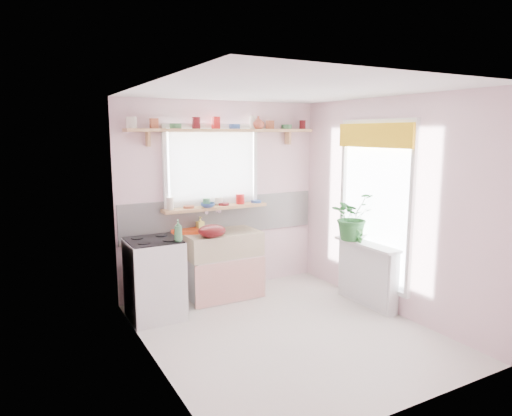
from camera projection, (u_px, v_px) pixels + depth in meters
room at (295, 191)px, 5.68m from camera, size 3.20×3.20×3.20m
sink_unit at (222, 264)px, 5.82m from camera, size 0.95×0.65×1.11m
cooker at (155, 279)px, 5.16m from camera, size 0.58×0.58×0.93m
radiator_ledge at (367, 273)px, 5.57m from camera, size 0.22×0.95×0.78m
windowsill at (215, 207)px, 5.87m from camera, size 1.40×0.22×0.04m
pine_shelf at (225, 130)px, 5.77m from camera, size 2.52×0.24×0.04m
shelf_crockery at (224, 124)px, 5.75m from camera, size 2.47×0.11×0.12m
sill_crockery at (212, 202)px, 5.83m from camera, size 1.35×0.11×0.12m
dish_tray at (188, 231)px, 5.75m from camera, size 0.49×0.42×0.04m
colander at (212, 231)px, 5.47m from camera, size 0.42×0.42×0.15m
jade_plant at (352, 216)px, 5.63m from camera, size 0.61×0.56×0.60m
fruit_bowl at (355, 235)px, 5.76m from camera, size 0.41×0.41×0.08m
herb_pot at (360, 235)px, 5.50m from camera, size 0.10×0.07×0.19m
soap_bottle_sink at (200, 224)px, 5.82m from camera, size 0.09×0.09×0.18m
sill_cup at (218, 201)px, 5.94m from camera, size 0.16×0.16×0.10m
sill_bowl at (208, 205)px, 5.75m from camera, size 0.24×0.24×0.06m
shelf_vase at (258, 122)px, 5.94m from camera, size 0.19×0.19×0.16m
cooker_bottle at (178, 231)px, 4.98m from camera, size 0.12×0.12×0.24m
fruit at (355, 230)px, 5.76m from camera, size 0.20×0.14×0.10m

